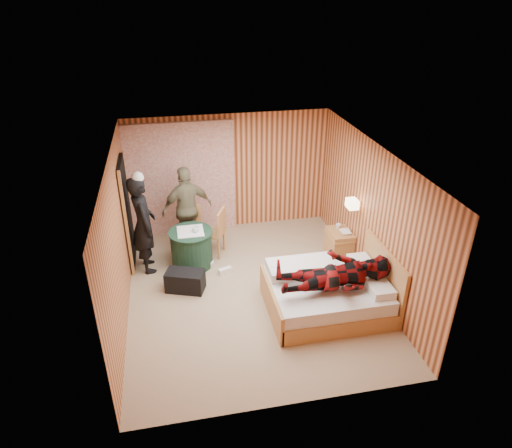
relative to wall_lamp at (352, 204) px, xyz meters
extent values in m
cube|color=tan|center=(-1.92, -0.45, -1.30)|extent=(4.20, 5.00, 0.01)
cube|color=white|center=(-1.92, -0.45, 1.20)|extent=(4.20, 5.00, 0.01)
cube|color=#EF945B|center=(-1.92, 2.05, -0.05)|extent=(4.20, 0.02, 2.50)
cube|color=#EF945B|center=(-4.02, -0.45, -0.05)|extent=(0.02, 5.00, 2.50)
cube|color=#EF945B|center=(0.18, -0.45, -0.05)|extent=(0.02, 5.00, 2.50)
cube|color=beige|center=(-2.92, 1.98, -0.10)|extent=(2.20, 0.08, 2.40)
cube|color=black|center=(-3.98, 0.95, -0.28)|extent=(0.06, 0.90, 2.05)
cylinder|color=gold|center=(0.08, 0.00, 0.00)|extent=(0.18, 0.04, 0.04)
cube|color=beige|center=(0.00, 0.00, 0.00)|extent=(0.18, 0.24, 0.16)
cube|color=tan|center=(-0.82, -1.19, -1.16)|extent=(1.85, 1.48, 0.28)
cube|color=silver|center=(-0.82, -1.19, -0.91)|extent=(1.79, 1.42, 0.23)
cube|color=tan|center=(-1.75, -1.19, -1.04)|extent=(0.06, 1.48, 0.52)
cube|color=tan|center=(0.14, -1.19, -0.79)|extent=(0.06, 1.48, 1.02)
cube|color=white|center=(-0.10, -1.54, -0.73)|extent=(0.35, 0.51, 0.13)
cube|color=white|center=(-0.10, -0.84, -0.73)|extent=(0.35, 0.51, 0.13)
cube|color=silver|center=(-1.15, -0.77, -0.71)|extent=(1.11, 0.55, 0.17)
cube|color=tan|center=(-0.04, 0.31, -1.01)|extent=(0.41, 0.57, 0.57)
cube|color=tan|center=(-0.04, 0.31, -0.83)|extent=(0.44, 0.59, 0.03)
cylinder|color=#1C3D27|center=(-2.87, 0.60, -0.95)|extent=(0.77, 0.77, 0.70)
cylinder|color=#1C3D27|center=(-2.87, 0.60, -0.60)|extent=(0.82, 0.82, 0.03)
cube|color=white|center=(-2.87, 0.60, -0.57)|extent=(0.61, 0.61, 0.01)
cube|color=tan|center=(-2.87, 1.18, -0.85)|extent=(0.53, 0.53, 0.05)
cube|color=tan|center=(-2.81, 1.36, -0.60)|extent=(0.41, 0.17, 0.46)
cylinder|color=tan|center=(-3.09, 1.07, -1.08)|extent=(0.04, 0.04, 0.43)
cylinder|color=tan|center=(-2.66, 1.28, -1.08)|extent=(0.04, 0.04, 0.43)
cube|color=tan|center=(-2.44, 0.93, -0.83)|extent=(0.59, 0.59, 0.05)
cube|color=tan|center=(-2.26, 0.85, -0.56)|extent=(0.22, 0.42, 0.48)
cylinder|color=tan|center=(-2.53, 1.17, -1.07)|extent=(0.04, 0.04, 0.45)
cylinder|color=tan|center=(-2.35, 0.69, -1.07)|extent=(0.04, 0.04, 0.45)
cube|color=black|center=(-3.06, -0.20, -1.11)|extent=(0.73, 0.55, 0.37)
cube|color=white|center=(-2.31, 0.18, -1.25)|extent=(0.27, 0.18, 0.11)
cube|color=white|center=(-2.61, 0.46, -1.25)|extent=(0.26, 0.14, 0.11)
imported|color=black|center=(-3.70, 0.65, -0.37)|extent=(0.56, 0.75, 1.86)
imported|color=#736C4C|center=(-2.87, 1.29, -0.44)|extent=(1.08, 0.66, 1.72)
imported|color=maroon|center=(-0.77, -1.39, -0.36)|extent=(0.86, 0.67, 1.77)
imported|color=white|center=(-0.04, 0.26, -0.72)|extent=(0.19, 0.24, 0.02)
imported|color=white|center=(-0.04, 0.26, -0.70)|extent=(0.21, 0.26, 0.02)
imported|color=white|center=(-0.04, 0.44, -0.68)|extent=(0.10, 0.10, 0.09)
imported|color=white|center=(-2.77, 0.55, -0.52)|extent=(0.15, 0.15, 0.10)
camera|label=1|loc=(-3.14, -6.87, 3.48)|focal=32.00mm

